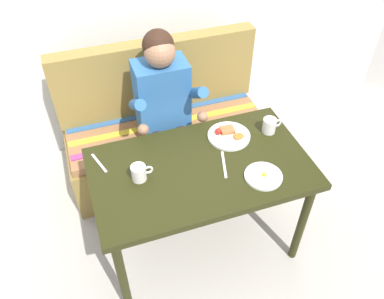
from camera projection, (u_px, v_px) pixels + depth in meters
The scene contains 10 objects.
ground_plane at pixel (199, 241), 2.64m from camera, with size 8.00×8.00×0.00m, color #B1ACA2.
table at pixel (201, 176), 2.20m from camera, with size 1.20×0.70×0.73m.
couch at pixel (165, 134), 2.94m from camera, with size 1.44×0.56×1.00m.
person at pixel (165, 104), 2.53m from camera, with size 0.45×0.61×1.21m.
plate_breakfast at pixel (229, 135), 2.31m from camera, with size 0.25×0.25×0.05m.
plate_eggs at pixel (263, 176), 2.08m from camera, with size 0.20×0.20×0.04m.
coffee_mug at pixel (270, 125), 2.32m from camera, with size 0.12×0.08×0.09m.
coffee_mug_second at pixel (139, 172), 2.04m from camera, with size 0.12×0.08×0.09m.
fork at pixel (99, 163), 2.16m from camera, with size 0.01×0.17×0.01m, color silver.
knife at pixel (224, 164), 2.15m from camera, with size 0.01×0.20×0.01m, color silver.
Camera 1 is at (-0.53, -1.39, 2.27)m, focal length 36.80 mm.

